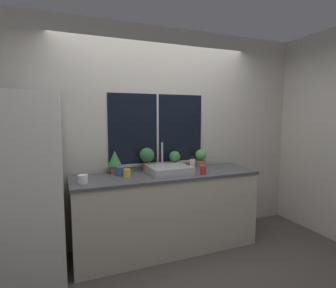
% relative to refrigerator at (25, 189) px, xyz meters
% --- Properties ---
extents(ground_plane, '(14.00, 14.00, 0.00)m').
position_rel_refrigerator_xyz_m(ground_plane, '(1.47, -0.25, -0.91)').
color(ground_plane, '#4C4742').
extents(wall_back, '(8.00, 0.09, 2.70)m').
position_rel_refrigerator_xyz_m(wall_back, '(1.47, 0.41, 0.44)').
color(wall_back, '#BCB7AD').
rests_on(wall_back, ground_plane).
extents(wall_right, '(0.06, 7.00, 2.70)m').
position_rel_refrigerator_xyz_m(wall_right, '(3.57, 1.25, 0.44)').
color(wall_right, '#BCB7AD').
rests_on(wall_right, ground_plane).
extents(counter, '(2.17, 0.62, 0.92)m').
position_rel_refrigerator_xyz_m(counter, '(1.47, 0.05, -0.45)').
color(counter, beige).
rests_on(counter, ground_plane).
extents(refrigerator, '(0.68, 0.65, 1.82)m').
position_rel_refrigerator_xyz_m(refrigerator, '(0.00, 0.00, 0.00)').
color(refrigerator, silver).
rests_on(refrigerator, ground_plane).
extents(sink, '(0.47, 0.46, 0.35)m').
position_rel_refrigerator_xyz_m(sink, '(1.50, 0.04, 0.06)').
color(sink, '#ADADB2').
rests_on(sink, counter).
extents(potted_plant_far_left, '(0.16, 0.16, 0.27)m').
position_rel_refrigerator_xyz_m(potted_plant_far_left, '(0.91, 0.28, 0.17)').
color(potted_plant_far_left, '#9E6B4C').
rests_on(potted_plant_far_left, counter).
extents(potted_plant_center_left, '(0.18, 0.18, 0.29)m').
position_rel_refrigerator_xyz_m(potted_plant_center_left, '(1.30, 0.28, 0.19)').
color(potted_plant_center_left, '#9E6B4C').
rests_on(potted_plant_center_left, counter).
extents(potted_plant_center_right, '(0.14, 0.14, 0.23)m').
position_rel_refrigerator_xyz_m(potted_plant_center_right, '(1.67, 0.28, 0.15)').
color(potted_plant_center_right, '#9E6B4C').
rests_on(potted_plant_center_right, counter).
extents(potted_plant_far_right, '(0.15, 0.15, 0.23)m').
position_rel_refrigerator_xyz_m(potted_plant_far_right, '(2.05, 0.28, 0.13)').
color(potted_plant_far_right, '#9E6B4C').
rests_on(potted_plant_far_right, counter).
extents(soap_bottle, '(0.07, 0.07, 0.19)m').
position_rel_refrigerator_xyz_m(soap_bottle, '(1.82, 0.07, 0.09)').
color(soap_bottle, white).
rests_on(soap_bottle, counter).
extents(mug_red, '(0.07, 0.07, 0.10)m').
position_rel_refrigerator_xyz_m(mug_red, '(1.85, -0.15, 0.06)').
color(mug_red, '#B72D28').
rests_on(mug_red, counter).
extents(mug_white, '(0.09, 0.09, 0.09)m').
position_rel_refrigerator_xyz_m(mug_white, '(0.52, -0.06, 0.06)').
color(mug_white, white).
rests_on(mug_white, counter).
extents(mug_yellow, '(0.08, 0.08, 0.09)m').
position_rel_refrigerator_xyz_m(mug_yellow, '(1.00, 0.04, 0.06)').
color(mug_yellow, gold).
rests_on(mug_yellow, counter).
extents(mug_blue, '(0.09, 0.09, 0.10)m').
position_rel_refrigerator_xyz_m(mug_blue, '(0.94, 0.14, 0.06)').
color(mug_blue, '#3351AD').
rests_on(mug_blue, counter).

